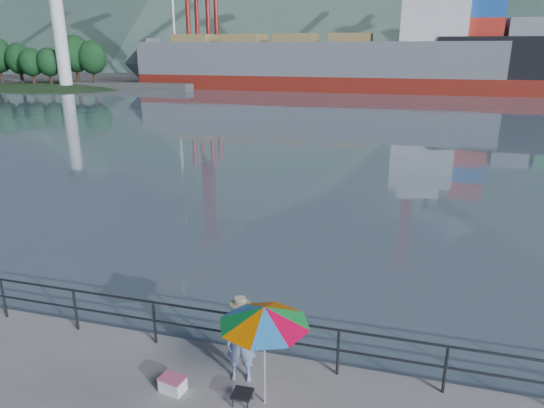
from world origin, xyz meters
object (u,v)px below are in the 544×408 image
(fisherman, at_px, (241,343))
(beach_umbrella, at_px, (264,316))
(cooler_bag, at_px, (173,385))
(bulk_carrier, at_px, (324,62))

(fisherman, bearing_deg, beach_umbrella, -53.04)
(fisherman, xyz_separation_m, beach_umbrella, (0.62, -0.53, 1.00))
(beach_umbrella, xyz_separation_m, cooler_bag, (-1.76, -0.16, -1.68))
(fisherman, bearing_deg, bulk_carrier, 85.97)
(bulk_carrier, bearing_deg, cooler_bag, -82.39)
(bulk_carrier, bearing_deg, fisherman, -81.41)
(beach_umbrella, relative_size, cooler_bag, 4.31)
(fisherman, relative_size, cooler_bag, 3.55)
(fisherman, distance_m, cooler_bag, 1.50)
(beach_umbrella, height_order, bulk_carrier, bulk_carrier)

